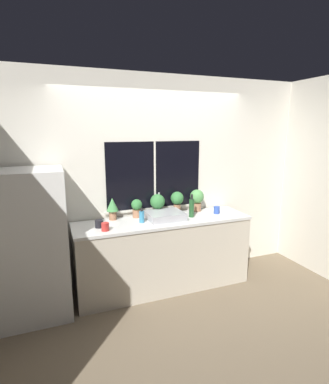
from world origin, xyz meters
The scene contains 16 objects.
ground_plane centered at (0.00, 0.00, 0.00)m, with size 14.00×14.00×0.00m, color brown.
wall_back centered at (0.00, 0.65, 1.35)m, with size 8.00×0.09×2.70m.
wall_right centered at (2.19, 1.50, 1.35)m, with size 0.06×7.00×2.70m.
counter centered at (0.00, 0.29, 0.46)m, with size 2.22×0.60×0.91m.
refrigerator centered at (-1.53, 0.25, 0.81)m, with size 0.76×0.67×1.62m.
sink centered at (0.03, 0.31, 0.96)m, with size 0.45×0.43×0.30m.
potted_plant_far_left centered at (-0.59, 0.51, 1.08)m, with size 0.15×0.15×0.28m.
potted_plant_left centered at (-0.28, 0.51, 1.04)m, with size 0.14×0.14×0.23m.
potted_plant_center centered at (0.00, 0.51, 1.07)m, with size 0.19×0.19×0.28m.
potted_plant_right centered at (0.28, 0.51, 1.09)m, with size 0.17×0.17×0.29m.
potted_plant_far_right centered at (0.57, 0.51, 1.08)m, with size 0.19×0.19×0.30m.
soap_bottle centered at (-0.29, 0.27, 0.98)m, with size 0.06×0.06×0.18m.
bottle_tall centered at (0.38, 0.27, 1.03)m, with size 0.07×0.07×0.30m.
mug_black centered at (-0.80, 0.26, 0.95)m, with size 0.09×0.09×0.09m.
mug_red centered at (-0.75, 0.13, 0.96)m, with size 0.08×0.08×0.09m.
mug_blue centered at (0.76, 0.29, 0.96)m, with size 0.08×0.08×0.10m.
Camera 1 is at (-1.28, -3.06, 2.01)m, focal length 28.00 mm.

